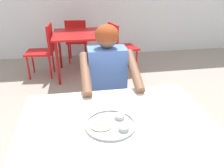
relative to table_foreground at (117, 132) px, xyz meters
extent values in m
cube|color=white|center=(0.00, 0.00, 0.05)|extent=(1.22, 0.90, 0.03)
cylinder|color=#B2B2B7|center=(-0.55, 0.39, -0.31)|extent=(0.04, 0.04, 0.70)
cylinder|color=#B2B2B7|center=(0.55, 0.39, -0.31)|extent=(0.04, 0.04, 0.70)
cylinder|color=#B7BABF|center=(-0.05, -0.02, 0.07)|extent=(0.31, 0.31, 0.01)
torus|color=#B7BABF|center=(-0.05, -0.02, 0.08)|extent=(0.31, 0.31, 0.01)
cylinder|color=#B2B5BA|center=(0.02, -0.08, 0.09)|extent=(0.06, 0.06, 0.03)
cylinder|color=#C65119|center=(0.02, -0.08, 0.09)|extent=(0.05, 0.05, 0.01)
cylinder|color=#B2B5BA|center=(0.02, 0.04, 0.09)|extent=(0.06, 0.06, 0.03)
cylinder|color=#B77F23|center=(0.02, 0.04, 0.09)|extent=(0.05, 0.05, 0.01)
ellipsoid|color=#E5C689|center=(-0.10, -0.02, 0.08)|extent=(0.14, 0.13, 0.01)
ellipsoid|color=#DEC286|center=(-0.10, 0.00, 0.09)|extent=(0.10, 0.08, 0.01)
cube|color=red|center=(0.05, 0.78, -0.23)|extent=(0.43, 0.40, 0.04)
cube|color=red|center=(0.05, 0.97, -0.01)|extent=(0.41, 0.04, 0.39)
cylinder|color=red|center=(0.22, 0.62, -0.45)|extent=(0.03, 0.03, 0.41)
cylinder|color=red|center=(-0.13, 0.63, -0.45)|extent=(0.03, 0.03, 0.41)
cylinder|color=red|center=(0.22, 0.94, -0.45)|extent=(0.03, 0.03, 0.41)
cylinder|color=red|center=(-0.13, 0.94, -0.45)|extent=(0.03, 0.03, 0.41)
cylinder|color=#242424|center=(0.20, 0.33, -0.43)|extent=(0.10, 0.10, 0.45)
cylinder|color=#242424|center=(0.20, 0.53, -0.17)|extent=(0.12, 0.40, 0.12)
cylinder|color=#242424|center=(-0.10, 0.33, -0.43)|extent=(0.10, 0.10, 0.45)
cylinder|color=#242424|center=(-0.10, 0.53, -0.17)|extent=(0.12, 0.40, 0.12)
cube|color=#4C72C6|center=(0.05, 0.73, 0.08)|extent=(0.34, 0.20, 0.50)
cylinder|color=brown|center=(0.25, 0.55, 0.18)|extent=(0.08, 0.45, 0.25)
cylinder|color=brown|center=(-0.16, 0.55, 0.18)|extent=(0.08, 0.45, 0.25)
sphere|color=brown|center=(0.05, 0.73, 0.43)|extent=(0.19, 0.19, 0.19)
ellipsoid|color=maroon|center=(0.05, 0.73, 0.44)|extent=(0.21, 0.20, 0.18)
cube|color=#B71414|center=(-0.14, 2.52, 0.05)|extent=(0.86, 0.85, 0.03)
cylinder|color=maroon|center=(-0.51, 2.16, -0.31)|extent=(0.04, 0.04, 0.70)
cylinder|color=maroon|center=(0.23, 2.16, -0.31)|extent=(0.04, 0.04, 0.70)
cylinder|color=maroon|center=(-0.51, 2.89, -0.31)|extent=(0.04, 0.04, 0.70)
cylinder|color=maroon|center=(0.23, 2.89, -0.31)|extent=(0.04, 0.04, 0.70)
cube|color=red|center=(-0.82, 2.57, -0.24)|extent=(0.47, 0.42, 0.04)
cube|color=red|center=(-0.62, 2.55, 0.00)|extent=(0.07, 0.37, 0.43)
cylinder|color=red|center=(-1.01, 2.43, -0.46)|extent=(0.03, 0.03, 0.40)
cylinder|color=red|center=(-0.99, 2.74, -0.46)|extent=(0.03, 0.03, 0.40)
cylinder|color=red|center=(-0.66, 2.40, -0.46)|extent=(0.03, 0.03, 0.40)
cylinder|color=red|center=(-0.63, 2.71, -0.46)|extent=(0.03, 0.03, 0.40)
cube|color=red|center=(0.60, 2.51, -0.21)|extent=(0.51, 0.49, 0.04)
cube|color=red|center=(0.41, 2.46, 0.01)|extent=(0.12, 0.38, 0.41)
cylinder|color=red|center=(0.74, 2.70, -0.45)|extent=(0.03, 0.03, 0.43)
cylinder|color=red|center=(0.81, 2.39, -0.45)|extent=(0.03, 0.03, 0.43)
cylinder|color=red|center=(0.40, 2.62, -0.45)|extent=(0.03, 0.03, 0.43)
cylinder|color=red|center=(0.47, 2.31, -0.45)|extent=(0.03, 0.03, 0.43)
cube|color=red|center=(-0.18, 3.23, -0.24)|extent=(0.44, 0.42, 0.04)
cube|color=red|center=(-0.20, 3.05, -0.02)|extent=(0.39, 0.07, 0.41)
cylinder|color=red|center=(-0.33, 3.40, -0.46)|extent=(0.03, 0.03, 0.40)
cylinder|color=red|center=(-0.01, 3.37, -0.46)|extent=(0.03, 0.03, 0.40)
cylinder|color=red|center=(-0.36, 3.09, -0.46)|extent=(0.03, 0.03, 0.40)
cylinder|color=red|center=(-0.04, 3.06, -0.46)|extent=(0.03, 0.03, 0.40)
camera|label=1|loc=(-0.22, -1.10, 0.88)|focal=35.04mm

